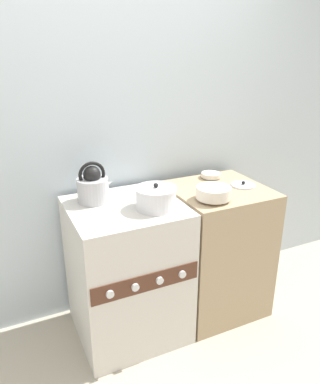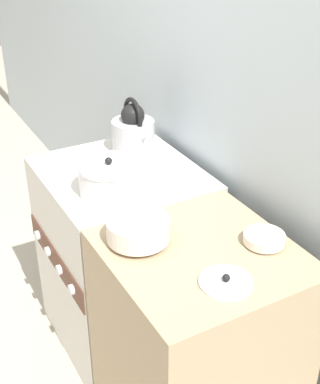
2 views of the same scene
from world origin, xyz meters
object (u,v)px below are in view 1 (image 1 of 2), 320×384
object	(u,v)px
stove	(127,271)
enamel_bowl	(214,193)
loose_pot_lid	(243,185)
cooking_pot	(156,198)
kettle	(93,186)
small_ceramic_bowl	(211,175)

from	to	relation	value
stove	enamel_bowl	bearing A→B (deg)	-18.57
enamel_bowl	loose_pot_lid	xyz separation A→B (m)	(0.32, 0.13, -0.04)
cooking_pot	kettle	bearing A→B (deg)	139.88
small_ceramic_bowl	cooking_pot	bearing A→B (deg)	-152.07
stove	loose_pot_lid	bearing A→B (deg)	-2.87
stove	cooking_pot	world-z (taller)	cooking_pot
cooking_pot	enamel_bowl	xyz separation A→B (m)	(0.36, -0.06, -0.01)
enamel_bowl	loose_pot_lid	distance (m)	0.35
stove	kettle	size ratio (longest dim) A/B	3.58
enamel_bowl	small_ceramic_bowl	xyz separation A→B (m)	(0.21, 0.36, -0.03)
small_ceramic_bowl	loose_pot_lid	bearing A→B (deg)	-64.49
loose_pot_lid	cooking_pot	bearing A→B (deg)	-173.98
kettle	small_ceramic_bowl	size ratio (longest dim) A/B	1.83
stove	loose_pot_lid	distance (m)	0.95
kettle	enamel_bowl	size ratio (longest dim) A/B	1.20
stove	kettle	xyz separation A→B (m)	(-0.15, 0.14, 0.55)
loose_pot_lid	kettle	bearing A→B (deg)	169.49
kettle	stove	bearing A→B (deg)	-43.18
cooking_pot	loose_pot_lid	world-z (taller)	cooking_pot
stove	cooking_pot	xyz separation A→B (m)	(0.15, -0.11, 0.52)
kettle	cooking_pot	xyz separation A→B (m)	(0.30, -0.25, -0.03)
cooking_pot	loose_pot_lid	bearing A→B (deg)	6.02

